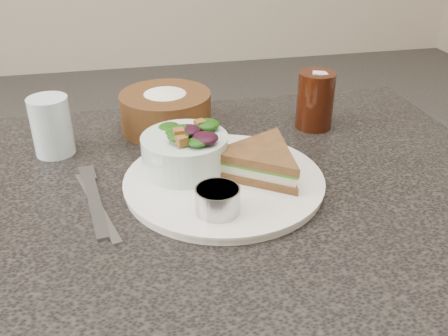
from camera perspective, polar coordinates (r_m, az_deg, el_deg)
name	(u,v)px	position (r m, az deg, el deg)	size (l,w,h in m)	color
dinner_plate	(224,181)	(0.76, 0.00, -1.55)	(0.30, 0.30, 0.01)	silver
sandwich	(260,162)	(0.76, 4.19, 0.72)	(0.17, 0.17, 0.04)	brown
salad_bowl	(185,147)	(0.77, -4.51, 2.45)	(0.13, 0.13, 0.08)	silver
dressing_ramekin	(218,200)	(0.67, -0.73, -3.71)	(0.06, 0.06, 0.04)	#A4A5A7
orange_wedge	(211,147)	(0.82, -1.44, 2.47)	(0.07, 0.07, 0.03)	#FC6D01
fork	(95,203)	(0.74, -14.55, -3.89)	(0.02, 0.18, 0.00)	#8F939D
knife	(97,206)	(0.73, -14.33, -4.23)	(0.01, 0.20, 0.00)	#AAACB0
bread_basket	(166,105)	(0.94, -6.69, 7.17)	(0.17, 0.17, 0.09)	#4E3416
cola_glass	(315,97)	(0.95, 10.41, 7.95)	(0.07, 0.07, 0.12)	black
water_glass	(52,126)	(0.88, -19.11, 4.55)	(0.07, 0.07, 0.10)	silver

